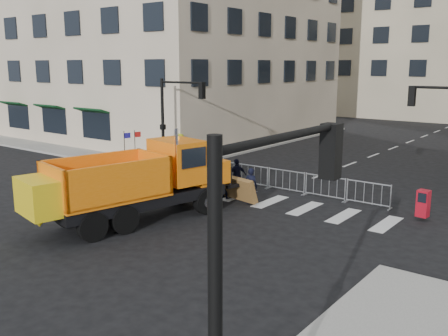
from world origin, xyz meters
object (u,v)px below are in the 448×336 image
Objects in this scene: worker at (180,149)px; newspaper_box at (423,203)px; plow_truck at (134,181)px; cop_a at (251,186)px; cop_b at (226,181)px; cop_c at (237,176)px.

newspaper_box is at bearing -14.14° from worker.
plow_truck is 5.48m from cop_a.
worker reaches higher than cop_a.
worker is at bearing 178.91° from newspaper_box.
cop_b is at bearing -14.08° from cop_a.
cop_a is at bearing -12.07° from plow_truck.
plow_truck reaches higher than worker.
cop_a is at bearing -33.88° from worker.
cop_b is 0.95× the size of cop_c.
cop_a is 0.99× the size of cop_c.
cop_c is (-1.69, 1.24, 0.01)m from cop_a.
newspaper_box is at bearing -168.48° from cop_a.
cop_a is (2.22, 4.94, -0.83)m from plow_truck.
worker is at bearing -33.78° from cop_a.
cop_b is at bearing 36.66° from cop_c.
worker is at bearing -11.40° from cop_b.
plow_truck is 9.07× the size of newspaper_box.
cop_c is (0.53, 6.19, -0.82)m from plow_truck.
plow_truck is 6.26m from cop_c.
worker reaches higher than newspaper_box.
plow_truck is at bearing 102.46° from cop_b.
newspaper_box is at bearing -39.57° from plow_truck.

